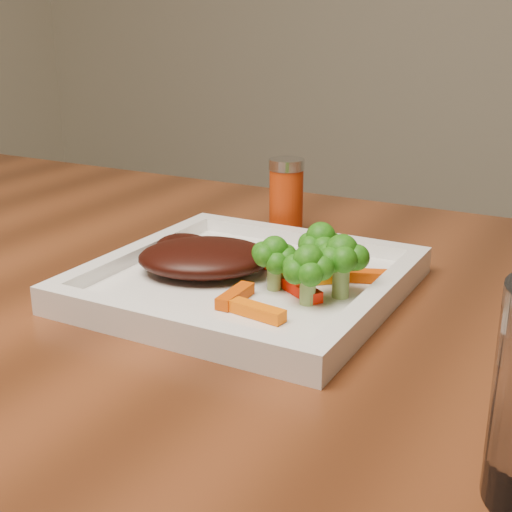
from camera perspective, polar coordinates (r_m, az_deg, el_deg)
The scene contains 13 objects.
plate at distance 0.66m, azimuth -0.76°, elevation -2.41°, with size 0.27×0.27×0.01m, color white.
steak at distance 0.68m, azimuth -4.10°, elevation -0.11°, with size 0.13×0.10×0.03m, color black.
broccoli_0 at distance 0.65m, azimuth 5.19°, elevation 1.03°, with size 0.05×0.05×0.07m, color #2D6711, non-canonical shape.
broccoli_1 at distance 0.61m, azimuth 6.86°, elevation -0.45°, with size 0.05×0.05×0.06m, color #196510, non-canonical shape.
broccoli_2 at distance 0.60m, azimuth 4.19°, elevation -1.19°, with size 0.05×0.05×0.06m, color #156911, non-canonical shape.
broccoli_3 at distance 0.63m, azimuth 1.48°, elevation -0.02°, with size 0.05×0.05×0.06m, color #2D7012, non-canonical shape.
carrot_0 at distance 0.58m, azimuth 0.12°, elevation -4.42°, with size 0.05×0.01×0.01m, color #FF6904.
carrot_2 at distance 0.61m, azimuth -1.68°, elevation -3.21°, with size 0.05×0.01×0.01m, color #CD4303.
carrot_3 at distance 0.66m, azimuth 8.73°, elevation -1.57°, with size 0.05×0.01×0.01m, color #CD4103.
carrot_4 at distance 0.70m, azimuth 2.90°, elevation -0.29°, with size 0.06×0.02×0.01m, color red.
carrot_5 at distance 0.62m, azimuth 3.65°, elevation -2.73°, with size 0.05×0.01×0.01m, color #FF1A04.
carrot_6 at distance 0.65m, azimuth 4.01°, elevation -1.77°, with size 0.06×0.02×0.01m, color orange.
spice_shaker at distance 0.81m, azimuth 2.42°, elevation 4.57°, with size 0.04×0.04×0.09m, color #A52D09.
Camera 1 is at (0.44, -0.54, 1.00)m, focal length 50.00 mm.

